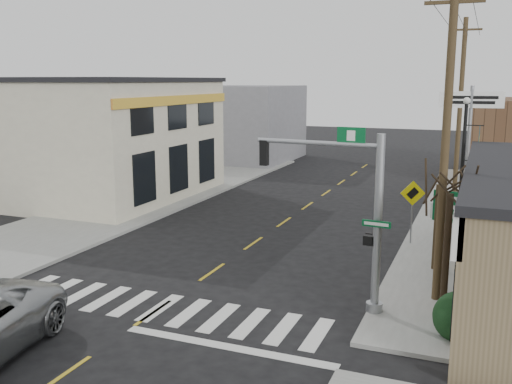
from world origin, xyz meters
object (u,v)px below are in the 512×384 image
at_px(dance_center_sign, 470,118).
at_px(utility_pole_near, 445,143).
at_px(lamp_post, 464,155).
at_px(utility_pole_far, 460,109).
at_px(guide_sign, 457,217).
at_px(fire_hydrant, 464,260).
at_px(bare_tree, 452,173).
at_px(traffic_signal_pole, 356,203).

xyz_separation_m(dance_center_sign, utility_pole_near, (-0.34, -12.66, -0.01)).
distance_m(lamp_post, utility_pole_far, 7.34).
bearing_deg(guide_sign, fire_hydrant, 66.70).
bearing_deg(utility_pole_near, guide_sign, 83.27).
xyz_separation_m(lamp_post, dance_center_sign, (0.04, 3.63, 1.43)).
relative_size(bare_tree, utility_pole_far, 0.51).
distance_m(fire_hydrant, dance_center_sign, 10.38).
distance_m(traffic_signal_pole, dance_center_sign, 14.69).
xyz_separation_m(guide_sign, utility_pole_far, (-0.70, 13.18, 3.18)).
height_order(bare_tree, utility_pole_near, utility_pole_near).
bearing_deg(lamp_post, fire_hydrant, -91.03).
height_order(fire_hydrant, utility_pole_far, utility_pole_far).
relative_size(traffic_signal_pole, lamp_post, 0.90).
distance_m(traffic_signal_pole, bare_tree, 3.01).
relative_size(dance_center_sign, bare_tree, 1.26).
distance_m(fire_hydrant, utility_pole_near, 5.68).
bearing_deg(utility_pole_near, dance_center_sign, 89.11).
bearing_deg(traffic_signal_pole, lamp_post, 81.97).
height_order(traffic_signal_pole, lamp_post, lamp_post).
relative_size(lamp_post, utility_pole_near, 0.63).
xyz_separation_m(lamp_post, bare_tree, (-0.05, -9.26, 0.56)).
bearing_deg(bare_tree, utility_pole_near, 136.73).
bearing_deg(utility_pole_far, traffic_signal_pole, -97.41).
xyz_separation_m(traffic_signal_pole, bare_tree, (2.51, 1.47, 0.80)).
bearing_deg(fire_hydrant, lamp_post, 93.87).
distance_m(bare_tree, utility_pole_far, 16.43).
height_order(dance_center_sign, utility_pole_far, utility_pole_far).
height_order(traffic_signal_pole, utility_pole_far, utility_pole_far).
bearing_deg(guide_sign, bare_tree, -76.98).
xyz_separation_m(fire_hydrant, utility_pole_near, (-0.68, -3.34, 4.54)).
xyz_separation_m(traffic_signal_pole, utility_pole_far, (1.94, 17.85, 1.93)).
height_order(guide_sign, fire_hydrant, guide_sign).
bearing_deg(bare_tree, utility_pole_far, 91.96).
height_order(lamp_post, dance_center_sign, dance_center_sign).
bearing_deg(traffic_signal_pole, guide_sign, 65.85).
xyz_separation_m(fire_hydrant, lamp_post, (-0.39, 5.69, 3.12)).
bearing_deg(guide_sign, utility_pole_far, 108.56).
bearing_deg(utility_pole_near, traffic_signal_pole, -142.36).
relative_size(lamp_post, dance_center_sign, 0.93).
relative_size(fire_hydrant, dance_center_sign, 0.10).
relative_size(guide_sign, utility_pole_near, 0.33).
height_order(traffic_signal_pole, utility_pole_near, utility_pole_near).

